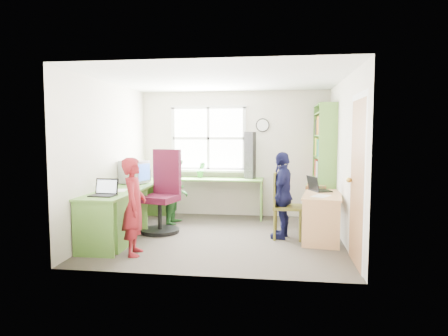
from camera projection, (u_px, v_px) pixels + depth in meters
name	position (u px, v px, depth m)	size (l,w,h in m)	color
room	(223.00, 158.00, 6.14)	(3.64, 3.44, 2.44)	#3F3932
l_desk	(133.00, 209.00, 6.00)	(2.38, 2.95, 0.75)	#67A140
right_desk	(322.00, 206.00, 6.03)	(0.71, 1.26, 0.69)	#E1A870
bookshelf	(324.00, 167.00, 7.02)	(0.30, 1.02, 2.10)	#67A140
swivel_chair	(163.00, 197.00, 6.47)	(0.75, 0.75, 1.33)	black
wooden_chair	(283.00, 202.00, 6.06)	(0.46, 0.46, 1.01)	brown
crt_monitor	(134.00, 172.00, 6.70)	(0.47, 0.44, 0.39)	#99999D
laptop_left	(104.00, 192.00, 5.44)	(0.34, 0.29, 0.23)	black
laptop_right	(317.00, 188.00, 6.27)	(0.40, 0.43, 0.24)	black
speaker_a	(138.00, 180.00, 6.59)	(0.09, 0.09, 0.17)	black
speaker_b	(147.00, 175.00, 7.15)	(0.11, 0.11, 0.20)	black
cd_tower	(250.00, 155.00, 7.45)	(0.22, 0.21, 0.87)	black
game_box	(316.00, 187.00, 6.57)	(0.36, 0.36, 0.06)	red
paper_a	(118.00, 190.00, 5.91)	(0.29, 0.36, 0.00)	white
paper_b	(321.00, 196.00, 5.78)	(0.32, 0.36, 0.00)	white
potted_plant	(201.00, 170.00, 7.61)	(0.16, 0.13, 0.30)	#327D35
person_red	(134.00, 206.00, 5.22)	(0.47, 0.31, 1.29)	maroon
person_green	(177.00, 191.00, 7.06)	(0.56, 0.44, 1.16)	#2E7330
person_navy	(282.00, 195.00, 6.08)	(0.77, 0.32, 1.32)	#151743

